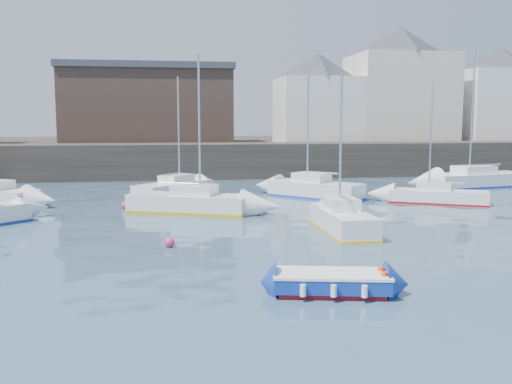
{
  "coord_description": "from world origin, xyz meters",
  "views": [
    {
      "loc": [
        -4.33,
        -15.43,
        4.96
      ],
      "look_at": [
        0.0,
        12.0,
        1.5
      ],
      "focal_mm": 40.0,
      "sensor_mm": 36.0,
      "label": 1
    }
  ],
  "objects": [
    {
      "name": "sailboat_g",
      "position": [
        18.96,
        24.42,
        0.58
      ],
      "size": [
        8.48,
        4.14,
        10.29
      ],
      "color": "white",
      "rests_on": "ground"
    },
    {
      "name": "bldg_east_a",
      "position": [
        20.0,
        42.0,
        8.81
      ],
      "size": [
        13.36,
        13.36,
        11.8
      ],
      "color": "beige",
      "rests_on": "land_strip"
    },
    {
      "name": "bldg_east_b",
      "position": [
        31.0,
        41.5,
        7.87
      ],
      "size": [
        11.88,
        11.88,
        9.95
      ],
      "color": "white",
      "rests_on": "land_strip"
    },
    {
      "name": "buoy_far",
      "position": [
        -6.71,
        17.44,
        0.0
      ],
      "size": [
        0.43,
        0.43,
        0.43
      ],
      "primitive_type": "sphere",
      "color": "#D52A6B",
      "rests_on": "ground"
    },
    {
      "name": "water",
      "position": [
        0.0,
        0.0,
        0.0
      ],
      "size": [
        220.0,
        220.0,
        0.0
      ],
      "primitive_type": "plane",
      "color": "#2D4760",
      "rests_on": "ground"
    },
    {
      "name": "sailboat_d",
      "position": [
        11.97,
        16.78,
        0.45
      ],
      "size": [
        5.95,
        4.35,
        7.35
      ],
      "color": "white",
      "rests_on": "ground"
    },
    {
      "name": "quay_wall",
      "position": [
        0.0,
        35.0,
        1.5
      ],
      "size": [
        90.0,
        5.0,
        3.0
      ],
      "primitive_type": "cube",
      "color": "#28231E",
      "rests_on": "ground"
    },
    {
      "name": "buoy_near",
      "position": [
        -4.26,
        6.97,
        0.0
      ],
      "size": [
        0.41,
        0.41,
        0.41
      ],
      "primitive_type": "sphere",
      "color": "#D52A6B",
      "rests_on": "ground"
    },
    {
      "name": "land_strip",
      "position": [
        0.0,
        53.0,
        1.4
      ],
      "size": [
        90.0,
        32.0,
        2.8
      ],
      "primitive_type": "cube",
      "color": "#28231E",
      "rests_on": "ground"
    },
    {
      "name": "sailboat_b",
      "position": [
        -3.12,
        15.58,
        0.56
      ],
      "size": [
        6.93,
        4.54,
        8.53
      ],
      "color": "white",
      "rests_on": "ground"
    },
    {
      "name": "sailboat_h",
      "position": [
        -3.86,
        22.68,
        0.51
      ],
      "size": [
        5.53,
        5.89,
        7.89
      ],
      "color": "white",
      "rests_on": "ground"
    },
    {
      "name": "bldg_east_d",
      "position": [
        11.0,
        41.5,
        7.36
      ],
      "size": [
        11.14,
        11.14,
        8.95
      ],
      "color": "white",
      "rests_on": "land_strip"
    },
    {
      "name": "sailboat_f",
      "position": [
        5.21,
        20.39,
        0.58
      ],
      "size": [
        5.85,
        6.02,
        8.27
      ],
      "color": "white",
      "rests_on": "ground"
    },
    {
      "name": "sailboat_c",
      "position": [
        3.49,
        9.03,
        0.55
      ],
      "size": [
        1.8,
        5.47,
        7.17
      ],
      "color": "white",
      "rests_on": "ground"
    },
    {
      "name": "buoy_mid",
      "position": [
        5.61,
        10.29,
        0.0
      ],
      "size": [
        0.35,
        0.35,
        0.35
      ],
      "primitive_type": "sphere",
      "color": "#D52A6B",
      "rests_on": "ground"
    },
    {
      "name": "warehouse",
      "position": [
        -6.0,
        43.0,
        6.62
      ],
      "size": [
        16.4,
        10.4,
        7.6
      ],
      "color": "#3D2D26",
      "rests_on": "land_strip"
    },
    {
      "name": "blue_dinghy",
      "position": [
        0.31,
        0.01,
        0.35
      ],
      "size": [
        3.57,
        2.1,
        0.64
      ],
      "color": "maroon",
      "rests_on": "ground"
    }
  ]
}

